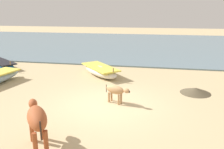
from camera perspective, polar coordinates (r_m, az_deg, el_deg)
ground at (r=8.91m, az=-1.67°, el=-7.49°), size 80.00×80.00×0.00m
sea_water at (r=24.52m, az=6.63°, el=7.36°), size 60.00×20.00×0.08m
fishing_boat_0 at (r=12.78m, az=-2.91°, el=1.00°), size 2.80×2.98×0.71m
fishing_boat_4 at (r=16.12m, az=-25.50°, el=2.38°), size 3.22×2.58×0.62m
cow_adult_rust at (r=6.43m, az=-17.91°, el=-10.18°), size 1.21×1.50×1.08m
calf_near_tan at (r=8.93m, az=0.95°, el=-3.91°), size 1.05×0.65×0.71m
debris_pile_0 at (r=10.73m, az=19.75°, el=-3.69°), size 1.80×1.80×0.24m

